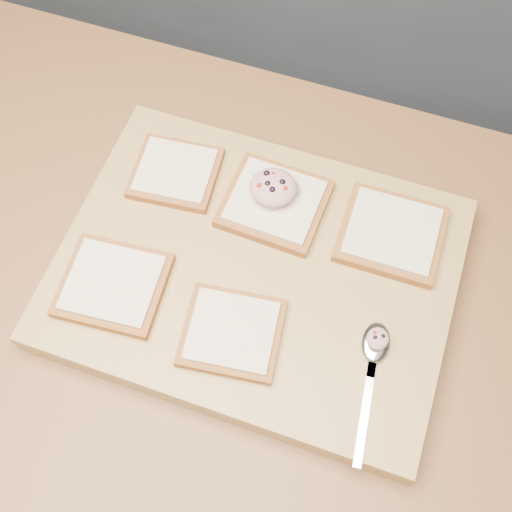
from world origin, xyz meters
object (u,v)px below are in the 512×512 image
Objects in this scene: cutting_board at (256,273)px; tuna_salad_dollop at (273,187)px; spoon at (374,352)px; bread_far_center at (275,203)px.

cutting_board is 0.11m from tuna_salad_dollop.
spoon reaches higher than cutting_board.
cutting_board is 0.18m from spoon.
spoon is at bearing -41.44° from bread_far_center.
bread_far_center is at bearing 138.56° from spoon.
cutting_board is 3.71× the size of bread_far_center.
bread_far_center is 0.23m from spoon.
cutting_board is at bearing -83.75° from tuna_salad_dollop.
spoon is (0.17, -0.06, 0.02)m from cutting_board.
tuna_salad_dollop reaches higher than spoon.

